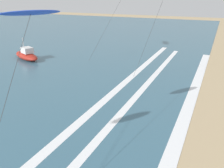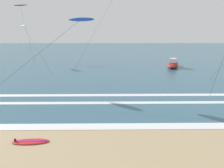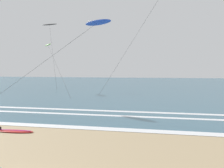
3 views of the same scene
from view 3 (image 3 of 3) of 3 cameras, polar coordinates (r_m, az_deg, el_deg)
ocean_surface at (r=59.24m, az=8.87°, el=-0.09°), size 140.00×90.00×0.01m
wave_foam_shoreline at (r=15.27m, az=-2.25°, el=-9.21°), size 45.70×0.85×0.01m
wave_foam_mid_break at (r=19.64m, az=-2.78°, el=-6.44°), size 50.04×0.58×0.01m
wave_foam_outer_break at (r=21.69m, az=-2.18°, el=-5.53°), size 54.28×0.68×0.01m
surfboard_right_spare at (r=15.40m, az=-19.52°, el=-9.16°), size 2.12×0.69×0.25m
kite_black_high_left at (r=52.52m, az=-12.81°, el=11.84°), size 6.66×8.66×11.60m
kite_lime_far_right at (r=44.16m, az=-13.11°, el=7.84°), size 9.37×12.40×7.25m
kite_blue_distant_high at (r=23.29m, az=-3.10°, el=12.48°), size 10.40×4.85×7.33m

